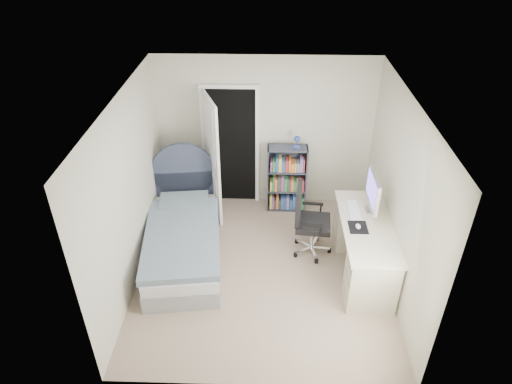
{
  "coord_description": "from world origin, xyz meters",
  "views": [
    {
      "loc": [
        0.06,
        -4.77,
        4.4
      ],
      "look_at": [
        -0.1,
        0.44,
        1.02
      ],
      "focal_mm": 32.0,
      "sensor_mm": 36.0,
      "label": 1
    }
  ],
  "objects_px": {
    "bed": "(184,237)",
    "desk": "(364,246)",
    "bookcase": "(287,181)",
    "floor_lamp": "(215,188)",
    "office_chair": "(307,217)",
    "nightstand": "(175,184)"
  },
  "relations": [
    {
      "from": "bed",
      "to": "desk",
      "type": "bearing_deg",
      "value": -6.69
    },
    {
      "from": "nightstand",
      "to": "office_chair",
      "type": "distance_m",
      "value": 2.41
    },
    {
      "from": "bed",
      "to": "bookcase",
      "type": "relative_size",
      "value": 1.66
    },
    {
      "from": "bed",
      "to": "desk",
      "type": "relative_size",
      "value": 1.35
    },
    {
      "from": "bookcase",
      "to": "office_chair",
      "type": "xyz_separation_m",
      "value": [
        0.25,
        -1.11,
        0.09
      ]
    },
    {
      "from": "desk",
      "to": "bed",
      "type": "bearing_deg",
      "value": 173.31
    },
    {
      "from": "floor_lamp",
      "to": "desk",
      "type": "distance_m",
      "value": 2.49
    },
    {
      "from": "nightstand",
      "to": "desk",
      "type": "distance_m",
      "value": 3.26
    },
    {
      "from": "nightstand",
      "to": "floor_lamp",
      "type": "relative_size",
      "value": 0.46
    },
    {
      "from": "bookcase",
      "to": "bed",
      "type": "bearing_deg",
      "value": -140.8
    },
    {
      "from": "nightstand",
      "to": "bookcase",
      "type": "relative_size",
      "value": 0.45
    },
    {
      "from": "nightstand",
      "to": "office_chair",
      "type": "xyz_separation_m",
      "value": [
        2.11,
        -1.14,
        0.21
      ]
    },
    {
      "from": "office_chair",
      "to": "nightstand",
      "type": "bearing_deg",
      "value": 151.53
    },
    {
      "from": "nightstand",
      "to": "bookcase",
      "type": "height_order",
      "value": "bookcase"
    },
    {
      "from": "nightstand",
      "to": "desk",
      "type": "height_order",
      "value": "desk"
    },
    {
      "from": "floor_lamp",
      "to": "bed",
      "type": "bearing_deg",
      "value": -110.6
    },
    {
      "from": "floor_lamp",
      "to": "desk",
      "type": "relative_size",
      "value": 0.79
    },
    {
      "from": "bed",
      "to": "office_chair",
      "type": "relative_size",
      "value": 2.03
    },
    {
      "from": "office_chair",
      "to": "bed",
      "type": "bearing_deg",
      "value": -176.06
    },
    {
      "from": "floor_lamp",
      "to": "office_chair",
      "type": "distance_m",
      "value": 1.63
    },
    {
      "from": "nightstand",
      "to": "floor_lamp",
      "type": "bearing_deg",
      "value": -24.32
    },
    {
      "from": "floor_lamp",
      "to": "bookcase",
      "type": "xyz_separation_m",
      "value": [
        1.15,
        0.28,
        -0.02
      ]
    }
  ]
}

